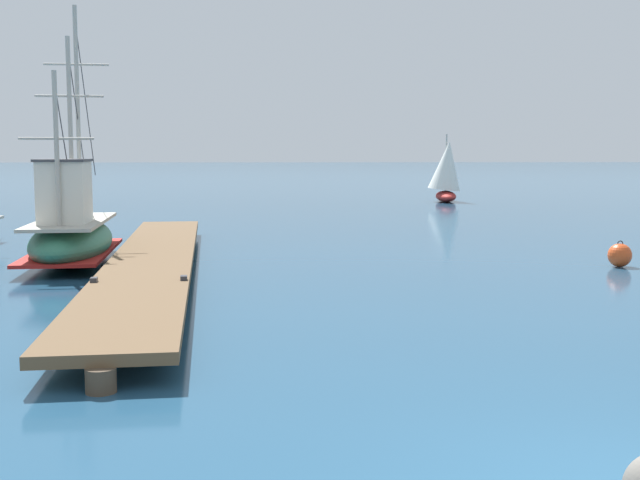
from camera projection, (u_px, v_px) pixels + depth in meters
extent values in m
cube|color=brown|center=(153.00, 259.00, 18.25)|extent=(3.40, 18.12, 0.16)
cylinder|color=#4C3D2D|center=(101.00, 380.00, 9.40)|extent=(0.36, 0.36, 0.29)
cylinder|color=#4C3D2D|center=(135.00, 307.00, 13.84)|extent=(0.36, 0.36, 0.29)
cylinder|color=#4C3D2D|center=(153.00, 269.00, 18.28)|extent=(0.36, 0.36, 0.29)
cylinder|color=#4C3D2D|center=(164.00, 246.00, 22.72)|extent=(0.36, 0.36, 0.29)
cylinder|color=#4C3D2D|center=(171.00, 231.00, 27.15)|extent=(0.36, 0.36, 0.29)
cube|color=#333338|center=(94.00, 280.00, 14.58)|extent=(0.14, 0.21, 0.08)
cube|color=#333338|center=(184.00, 278.00, 14.80)|extent=(0.14, 0.21, 0.08)
ellipsoid|color=#337556|center=(72.00, 242.00, 20.15)|extent=(2.30, 5.60, 1.10)
cube|color=#B2AD9E|center=(72.00, 222.00, 20.09)|extent=(2.03, 5.04, 0.08)
cube|color=#B21E19|center=(73.00, 252.00, 20.17)|extent=(2.31, 5.49, 0.08)
cube|color=silver|center=(65.00, 192.00, 19.20)|extent=(1.19, 1.60, 1.46)
cube|color=#3D3D42|center=(64.00, 160.00, 19.12)|extent=(1.29, 1.73, 0.06)
cylinder|color=#B2ADA3|center=(70.00, 129.00, 20.11)|extent=(0.11, 0.11, 4.52)
cylinder|color=#B2ADA3|center=(69.00, 96.00, 20.02)|extent=(1.66, 0.20, 0.06)
cylinder|color=#333338|center=(78.00, 121.00, 21.28)|extent=(0.22, 2.34, 3.34)
cylinder|color=#B2ADA3|center=(78.00, 112.00, 21.27)|extent=(0.11, 0.11, 5.47)
cylinder|color=#B2ADA3|center=(76.00, 64.00, 21.13)|extent=(1.66, 0.20, 0.06)
cylinder|color=#333338|center=(86.00, 104.00, 22.69)|extent=(0.27, 2.84, 4.05)
cylinder|color=#B2ADA3|center=(57.00, 149.00, 18.28)|extent=(0.11, 0.11, 3.50)
cylinder|color=#B2ADA3|center=(56.00, 139.00, 18.25)|extent=(1.66, 0.20, 0.06)
cylinder|color=#333338|center=(64.00, 142.00, 19.19)|extent=(0.18, 1.82, 2.60)
sphere|color=#E04C1E|center=(620.00, 255.00, 19.61)|extent=(0.57, 0.57, 0.57)
torus|color=black|center=(620.00, 243.00, 19.58)|extent=(0.14, 0.02, 0.14)
ellipsoid|color=#AD2823|center=(446.00, 196.00, 45.11)|extent=(1.51, 3.69, 0.60)
cylinder|color=#B2ADA3|center=(446.00, 162.00, 45.00)|extent=(0.08, 0.08, 3.14)
cone|color=silver|center=(447.00, 165.00, 44.67)|extent=(2.26, 2.02, 2.84)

